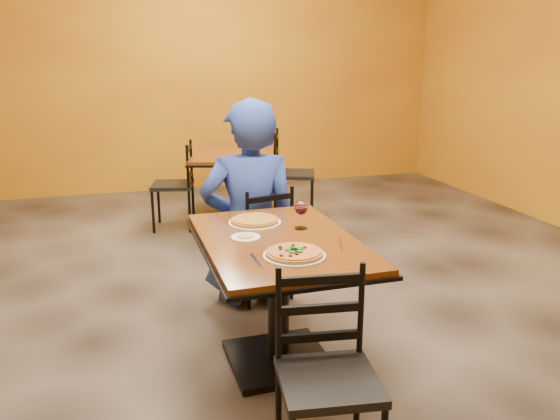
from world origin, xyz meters
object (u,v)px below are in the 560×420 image
object	(u,v)px
wine_glass	(301,213)
chair_main_far	(259,241)
table_main	(279,272)
pizza_main	(294,253)
chair_main_near	(329,382)
plate_far	(255,223)
chair_second_right	(294,175)
pizza_far	(255,220)
chair_second_left	(173,186)
table_second	(235,170)
side_plate	(246,237)
diner	(250,203)
plate_main	(294,256)

from	to	relation	value
wine_glass	chair_main_far	bearing A→B (deg)	92.49
table_main	pizza_main	xyz separation A→B (m)	(-0.01, -0.29, 0.21)
chair_main_near	plate_far	xyz separation A→B (m)	(0.01, 1.21, 0.32)
chair_main_far	chair_second_right	bearing A→B (deg)	-127.19
chair_second_right	pizza_far	xyz separation A→B (m)	(-1.07, -2.49, 0.30)
pizza_main	plate_far	xyz separation A→B (m)	(-0.05, 0.60, -0.02)
chair_main_far	chair_second_left	xyz separation A→B (m)	(-0.40, 1.86, 0.02)
table_second	plate_far	bearing A→B (deg)	-99.78
side_plate	chair_main_near	bearing A→B (deg)	-83.59
pizza_main	pizza_far	bearing A→B (deg)	94.50
chair_main_near	diner	xyz separation A→B (m)	(0.12, 1.80, 0.28)
chair_main_near	chair_second_right	world-z (taller)	chair_second_right
pizza_far	wine_glass	bearing A→B (deg)	-37.29
chair_second_left	chair_main_far	bearing A→B (deg)	26.17
chair_second_left	side_plate	world-z (taller)	chair_second_left
plate_far	pizza_far	size ratio (longest dim) A/B	1.11
table_main	chair_second_left	world-z (taller)	chair_second_left
pizza_main	wine_glass	bearing A→B (deg)	67.12
chair_main_near	wine_glass	distance (m)	1.14
chair_main_far	diner	distance (m)	0.31
pizza_main	wine_glass	distance (m)	0.47
pizza_main	pizza_far	size ratio (longest dim) A/B	1.01
side_plate	wine_glass	world-z (taller)	wine_glass
table_main	plate_far	world-z (taller)	plate_far
chair_second_left	plate_far	world-z (taller)	chair_second_left
table_main	chair_second_right	world-z (taller)	chair_second_right
chair_main_far	chair_second_right	size ratio (longest dim) A/B	0.89
pizza_far	diner	bearing A→B (deg)	78.95
chair_main_far	plate_main	size ratio (longest dim) A/B	2.69
plate_main	chair_second_left	bearing A→B (deg)	94.78
chair_second_right	chair_main_far	bearing A→B (deg)	174.58
chair_second_left	chair_second_right	distance (m)	1.28
chair_main_near	wine_glass	xyz separation A→B (m)	(0.23, 1.04, 0.40)
side_plate	table_main	bearing A→B (deg)	-17.44
chair_main_far	pizza_main	world-z (taller)	chair_main_far
table_main	plate_far	distance (m)	0.37
diner	plate_far	bearing A→B (deg)	87.10
table_main	side_plate	bearing A→B (deg)	162.56
table_second	pizza_far	bearing A→B (deg)	-99.78
side_plate	chair_main_far	bearing A→B (deg)	70.90
diner	pizza_main	bearing A→B (deg)	94.85
chair_main_far	wine_glass	size ratio (longest dim) A/B	4.63
plate_far	wine_glass	bearing A→B (deg)	-37.29
table_main	pizza_far	world-z (taller)	pizza_far
chair_main_far	chair_second_left	size ratio (longest dim) A/B	0.96
pizza_main	wine_glass	size ratio (longest dim) A/B	1.58
chair_main_near	pizza_main	distance (m)	0.70
chair_second_right	pizza_main	distance (m)	3.27
chair_main_near	chair_main_far	distance (m)	1.85
wine_glass	plate_far	bearing A→B (deg)	142.71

